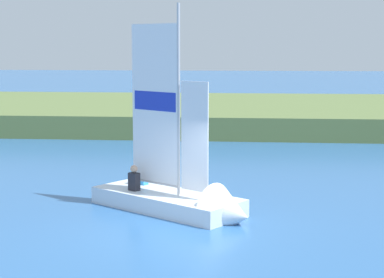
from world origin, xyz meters
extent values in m
plane|color=#2D609E|center=(0.00, 0.00, 0.00)|extent=(200.00, 200.00, 0.00)
cube|color=#5B703D|center=(0.00, 22.72, 0.54)|extent=(80.00, 15.61, 1.09)
cube|color=silver|center=(-0.41, 2.30, 0.23)|extent=(4.37, 3.72, 0.45)
cone|color=silver|center=(1.32, 1.09, 0.23)|extent=(1.68, 1.77, 1.42)
cylinder|color=#B7B7BC|center=(-0.06, 2.06, 2.92)|extent=(0.08, 0.08, 4.94)
cube|color=white|center=(-0.74, 2.53, 2.80)|extent=(1.38, 0.98, 4.19)
cube|color=#1E33B2|center=(-0.74, 2.53, 2.88)|extent=(1.25, 0.89, 0.50)
cube|color=white|center=(0.38, 1.75, 2.05)|extent=(0.73, 0.53, 2.79)
cylinder|color=#B7B7BC|center=(-0.74, 2.53, 0.67)|extent=(1.40, 1.00, 0.06)
cube|color=#26262D|center=(-1.33, 2.52, 0.70)|extent=(0.34, 0.32, 0.48)
sphere|color=tan|center=(-1.33, 2.52, 1.05)|extent=(0.20, 0.20, 0.20)
cube|color=#338CCC|center=(-1.24, 3.31, 0.72)|extent=(0.34, 0.32, 0.53)
sphere|color=tan|center=(-1.24, 3.31, 1.09)|extent=(0.20, 0.20, 0.20)
sphere|color=#E54C19|center=(-2.19, 13.70, 0.20)|extent=(0.40, 0.40, 0.40)
camera|label=1|loc=(1.84, -14.62, 4.33)|focal=61.51mm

